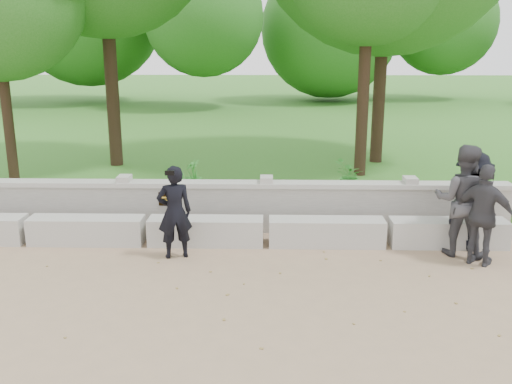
{
  "coord_description": "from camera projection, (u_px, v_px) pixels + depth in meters",
  "views": [
    {
      "loc": [
        2.04,
        -7.06,
        3.29
      ],
      "look_at": [
        1.84,
        1.45,
        1.02
      ],
      "focal_mm": 40.0,
      "sensor_mm": 36.0,
      "label": 1
    }
  ],
  "objects": [
    {
      "name": "shrub_c",
      "position": [
        349.0,
        176.0,
        11.77
      ],
      "size": [
        0.78,
        0.8,
        0.67
      ],
      "primitive_type": "imported",
      "rotation": [
        0.0,
        0.0,
        4.08
      ],
      "color": "#33852D",
      "rests_on": "lawn"
    },
    {
      "name": "shrub_b",
      "position": [
        178.0,
        189.0,
        10.75
      ],
      "size": [
        0.46,
        0.45,
        0.66
      ],
      "primitive_type": "imported",
      "rotation": [
        0.0,
        0.0,
        2.49
      ],
      "color": "#33852D",
      "rests_on": "lawn"
    },
    {
      "name": "visitor_right",
      "position": [
        484.0,
        216.0,
        8.47
      ],
      "size": [
        0.96,
        0.83,
        1.55
      ],
      "color": "#37373B",
      "rests_on": "ground"
    },
    {
      "name": "shrub_d",
      "position": [
        193.0,
        175.0,
        11.89
      ],
      "size": [
        0.46,
        0.48,
        0.66
      ],
      "primitive_type": "imported",
      "rotation": [
        0.0,
        0.0,
        5.17
      ],
      "color": "#33852D",
      "rests_on": "lawn"
    },
    {
      "name": "visitor_mid",
      "position": [
        472.0,
        201.0,
        9.13
      ],
      "size": [
        1.18,
        1.12,
        1.6
      ],
      "color": "black",
      "rests_on": "ground"
    },
    {
      "name": "lawn",
      "position": [
        214.0,
        128.0,
        21.21
      ],
      "size": [
        40.0,
        22.0,
        0.25
      ],
      "primitive_type": "cube",
      "color": "#3B7022",
      "rests_on": "ground"
    },
    {
      "name": "visitor_left",
      "position": [
        462.0,
        201.0,
        8.86
      ],
      "size": [
        1.04,
        0.93,
        1.77
      ],
      "color": "#3D3D42",
      "rests_on": "ground"
    },
    {
      "name": "man_main",
      "position": [
        175.0,
        212.0,
        8.77
      ],
      "size": [
        0.61,
        0.57,
        1.47
      ],
      "color": "black",
      "rests_on": "ground"
    },
    {
      "name": "concrete_bench",
      "position": [
        146.0,
        231.0,
        9.49
      ],
      "size": [
        11.9,
        0.45,
        0.45
      ],
      "color": "beige",
      "rests_on": "ground"
    },
    {
      "name": "parapet_wall",
      "position": [
        154.0,
        205.0,
        10.11
      ],
      "size": [
        12.5,
        0.35,
        0.9
      ],
      "color": "#B1AEA7",
      "rests_on": "ground"
    },
    {
      "name": "ground",
      "position": [
        118.0,
        292.0,
        7.72
      ],
      "size": [
        80.0,
        80.0,
        0.0
      ],
      "primitive_type": "plane",
      "color": "#9A7D5E",
      "rests_on": "ground"
    }
  ]
}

